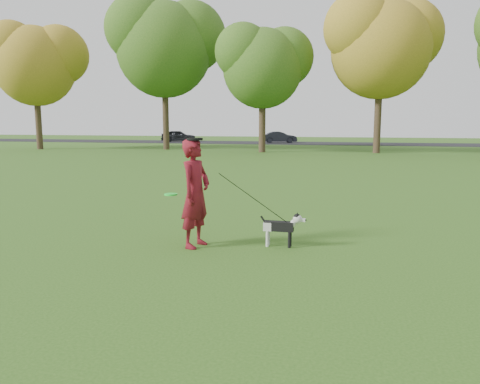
% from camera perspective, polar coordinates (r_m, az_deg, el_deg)
% --- Properties ---
extents(ground, '(120.00, 120.00, 0.00)m').
position_cam_1_polar(ground, '(8.42, -3.06, -6.56)').
color(ground, '#285116').
rests_on(ground, ground).
extents(road, '(120.00, 7.00, 0.02)m').
position_cam_1_polar(road, '(47.90, 10.71, 5.83)').
color(road, black).
rests_on(road, ground).
extents(man, '(0.60, 0.78, 1.91)m').
position_cam_1_polar(man, '(8.22, -5.46, -0.15)').
color(man, maroon).
rests_on(man, ground).
extents(dog, '(0.82, 0.16, 0.63)m').
position_cam_1_polar(dog, '(8.30, 5.19, -4.10)').
color(dog, black).
rests_on(dog, ground).
extents(car_left, '(3.95, 2.49, 1.25)m').
position_cam_1_polar(car_left, '(51.19, -7.51, 6.79)').
color(car_left, black).
rests_on(car_left, road).
extents(car_mid, '(3.71, 2.21, 1.15)m').
position_cam_1_polar(car_mid, '(48.37, 4.84, 6.67)').
color(car_mid, black).
rests_on(car_mid, road).
extents(man_held_items, '(2.16, 0.52, 1.50)m').
position_cam_1_polar(man_held_items, '(8.09, 1.70, -0.80)').
color(man_held_items, '#1FFA39').
rests_on(man_held_items, ground).
extents(tree_row, '(51.74, 8.86, 12.01)m').
position_cam_1_polar(tree_row, '(34.46, 7.37, 17.22)').
color(tree_row, '#38281C').
rests_on(tree_row, ground).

